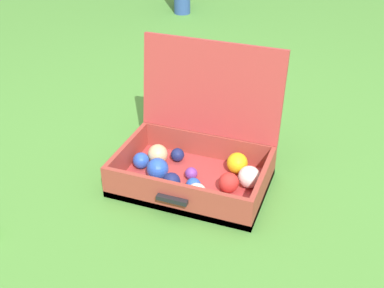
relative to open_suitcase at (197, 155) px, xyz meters
name	(u,v)px	position (x,y,z in m)	size (l,w,h in m)	color
ground_plane	(213,187)	(0.08, -0.04, -0.10)	(16.00, 16.00, 0.00)	#4C8C38
open_suitcase	(197,155)	(0.00, 0.00, 0.00)	(0.55, 0.44, 0.48)	#B23838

